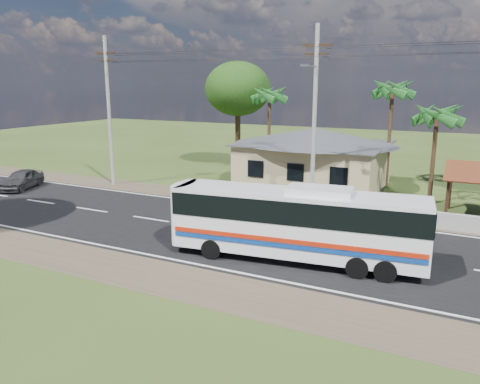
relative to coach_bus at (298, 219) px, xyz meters
The scene contains 12 objects.
ground 6.04m from the coach_bus, 155.94° to the left, with size 120.00×120.00×0.00m, color #304317.
road 6.04m from the coach_bus, 155.94° to the left, with size 120.00×16.00×0.03m.
house 15.92m from the coach_bus, 105.40° to the left, with size 12.40×10.00×5.00m.
concrete_barrier 10.54m from the coach_bus, 49.49° to the left, with size 7.00×0.30×0.90m, color #9E9E99.
utility_poles 9.95m from the coach_bus, 106.15° to the left, with size 32.80×2.22×11.00m.
palm_near 14.50m from the coach_bus, 72.21° to the left, with size 2.80×2.80×6.70m.
palm_mid 18.60m from the coach_bus, 87.50° to the left, with size 2.80×2.80×8.20m.
palm_far 21.06m from the coach_bus, 116.71° to the left, with size 2.80×2.80×7.70m.
tree_behind_house 24.80m from the coach_bus, 123.04° to the left, with size 6.00×6.00×9.61m.
coach_bus is the anchor object (origin of this frame).
motorcycle 9.92m from the coach_bus, 128.06° to the left, with size 0.59×1.68×0.88m, color black.
small_car 23.66m from the coach_bus, 168.88° to the left, with size 1.69×4.20×1.43m, color #2C2C2F.
Camera 1 is at (11.71, -20.80, 7.65)m, focal length 35.00 mm.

